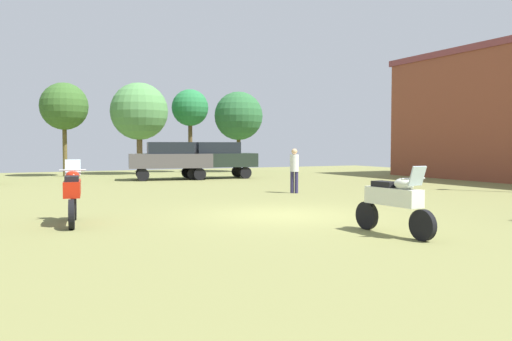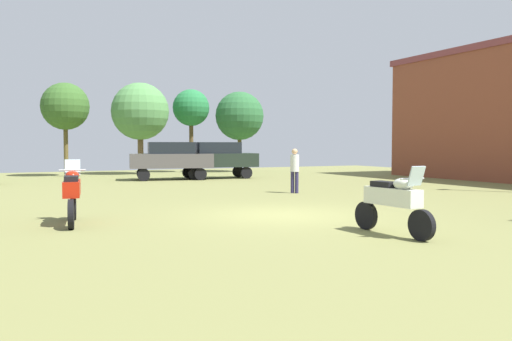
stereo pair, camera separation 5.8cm
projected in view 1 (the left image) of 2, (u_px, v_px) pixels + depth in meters
name	position (u px, v px, depth m)	size (l,w,h in m)	color
ground_plane	(282.00, 215.00, 13.79)	(44.00, 52.00, 0.02)	olive
motorcycle_4	(394.00, 201.00, 10.69)	(0.62, 2.21, 1.45)	black
motorcycle_6	(72.00, 193.00, 12.15)	(0.66, 2.21, 1.50)	black
car_1	(170.00, 158.00, 27.55)	(4.57, 2.63, 2.00)	black
car_3	(216.00, 157.00, 28.66)	(4.46, 2.23, 2.00)	black
person_1	(294.00, 167.00, 19.94)	(0.48, 0.48, 1.71)	#2C2850
tree_1	(239.00, 116.00, 35.32)	(3.29, 3.29, 5.47)	brown
tree_2	(190.00, 108.00, 34.70)	(2.45, 2.45, 5.56)	#4F3D24
tree_5	(64.00, 107.00, 30.36)	(2.76, 2.76, 5.49)	brown
tree_6	(139.00, 112.00, 32.46)	(3.58, 3.58, 5.74)	brown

